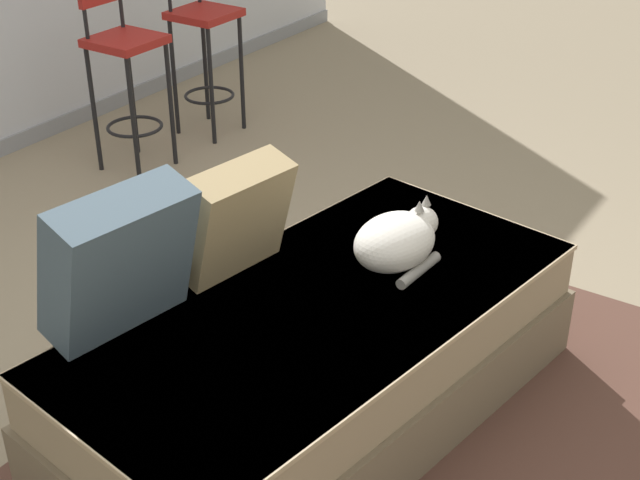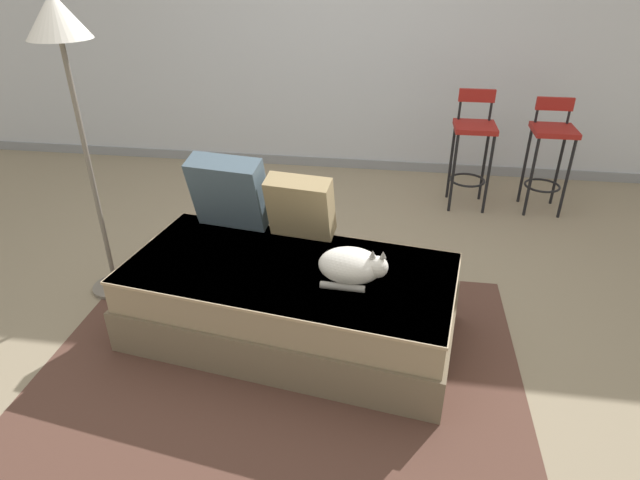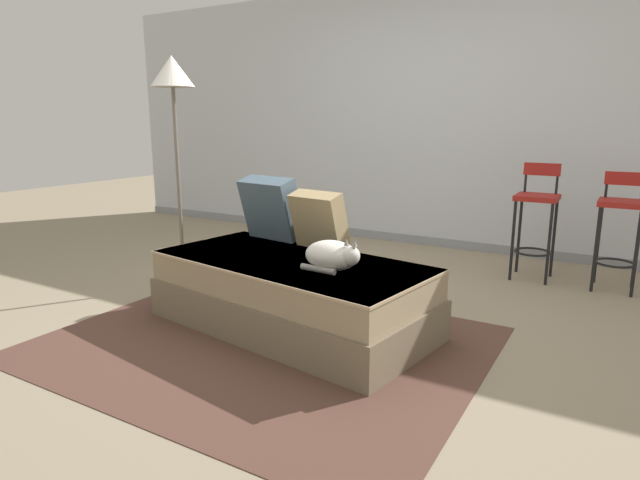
{
  "view_description": "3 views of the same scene",
  "coord_description": "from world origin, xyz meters",
  "px_view_note": "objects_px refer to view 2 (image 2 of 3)",
  "views": [
    {
      "loc": [
        -1.91,
        -1.67,
        1.95
      ],
      "look_at": [
        0.15,
        -0.3,
        0.56
      ],
      "focal_mm": 50.0,
      "sensor_mm": 36.0,
      "label": 1
    },
    {
      "loc": [
        0.51,
        -2.74,
        1.93
      ],
      "look_at": [
        0.15,
        -0.3,
        0.56
      ],
      "focal_mm": 30.0,
      "sensor_mm": 36.0,
      "label": 2
    },
    {
      "loc": [
        1.76,
        -3.05,
        1.28
      ],
      "look_at": [
        0.15,
        -0.3,
        0.56
      ],
      "focal_mm": 30.0,
      "sensor_mm": 36.0,
      "label": 3
    }
  ],
  "objects_px": {
    "couch": "(290,301)",
    "floor_lamp": "(63,49)",
    "cat": "(352,266)",
    "throw_pillow_middle": "(301,207)",
    "bar_stool_by_doorway": "(550,146)",
    "throw_pillow_corner": "(229,192)",
    "bar_stool_near_window": "(473,141)"
  },
  "relations": [
    {
      "from": "cat",
      "to": "throw_pillow_corner",
      "type": "bearing_deg",
      "value": 148.2
    },
    {
      "from": "throw_pillow_middle",
      "to": "couch",
      "type": "bearing_deg",
      "value": -91.05
    },
    {
      "from": "couch",
      "to": "floor_lamp",
      "type": "distance_m",
      "value": 1.74
    },
    {
      "from": "throw_pillow_middle",
      "to": "floor_lamp",
      "type": "bearing_deg",
      "value": -177.75
    },
    {
      "from": "couch",
      "to": "floor_lamp",
      "type": "height_order",
      "value": "floor_lamp"
    },
    {
      "from": "floor_lamp",
      "to": "bar_stool_by_doorway",
      "type": "bearing_deg",
      "value": 29.07
    },
    {
      "from": "throw_pillow_corner",
      "to": "floor_lamp",
      "type": "height_order",
      "value": "floor_lamp"
    },
    {
      "from": "bar_stool_near_window",
      "to": "floor_lamp",
      "type": "xyz_separation_m",
      "value": [
        -2.31,
        -1.62,
        0.91
      ]
    },
    {
      "from": "bar_stool_near_window",
      "to": "floor_lamp",
      "type": "bearing_deg",
      "value": -145.04
    },
    {
      "from": "throw_pillow_corner",
      "to": "bar_stool_by_doorway",
      "type": "distance_m",
      "value": 2.62
    },
    {
      "from": "throw_pillow_corner",
      "to": "bar_stool_near_window",
      "type": "bearing_deg",
      "value": 44.25
    },
    {
      "from": "cat",
      "to": "bar_stool_by_doorway",
      "type": "xyz_separation_m",
      "value": [
        1.37,
        1.98,
        0.02
      ]
    },
    {
      "from": "couch",
      "to": "throw_pillow_corner",
      "type": "distance_m",
      "value": 0.73
    },
    {
      "from": "throw_pillow_middle",
      "to": "bar_stool_near_window",
      "type": "distance_m",
      "value": 1.93
    },
    {
      "from": "throw_pillow_middle",
      "to": "cat",
      "type": "height_order",
      "value": "throw_pillow_middle"
    },
    {
      "from": "floor_lamp",
      "to": "cat",
      "type": "bearing_deg",
      "value": -13.26
    },
    {
      "from": "throw_pillow_middle",
      "to": "cat",
      "type": "distance_m",
      "value": 0.54
    },
    {
      "from": "throw_pillow_middle",
      "to": "floor_lamp",
      "type": "distance_m",
      "value": 1.46
    },
    {
      "from": "throw_pillow_corner",
      "to": "cat",
      "type": "relative_size",
      "value": 1.29
    },
    {
      "from": "throw_pillow_corner",
      "to": "bar_stool_near_window",
      "type": "xyz_separation_m",
      "value": [
        1.54,
        1.5,
        -0.12
      ]
    },
    {
      "from": "couch",
      "to": "throw_pillow_middle",
      "type": "relative_size",
      "value": 4.72
    },
    {
      "from": "couch",
      "to": "cat",
      "type": "height_order",
      "value": "cat"
    },
    {
      "from": "cat",
      "to": "floor_lamp",
      "type": "relative_size",
      "value": 0.21
    },
    {
      "from": "cat",
      "to": "bar_stool_near_window",
      "type": "distance_m",
      "value": 2.13
    },
    {
      "from": "throw_pillow_corner",
      "to": "throw_pillow_middle",
      "type": "relative_size",
      "value": 1.17
    },
    {
      "from": "couch",
      "to": "floor_lamp",
      "type": "xyz_separation_m",
      "value": [
        -1.2,
        0.28,
        1.24
      ]
    },
    {
      "from": "couch",
      "to": "throw_pillow_corner",
      "type": "bearing_deg",
      "value": 137.1
    },
    {
      "from": "throw_pillow_middle",
      "to": "bar_stool_by_doorway",
      "type": "height_order",
      "value": "bar_stool_by_doorway"
    },
    {
      "from": "bar_stool_by_doorway",
      "to": "floor_lamp",
      "type": "distance_m",
      "value": 3.45
    },
    {
      "from": "bar_stool_by_doorway",
      "to": "floor_lamp",
      "type": "height_order",
      "value": "floor_lamp"
    },
    {
      "from": "couch",
      "to": "bar_stool_by_doorway",
      "type": "relative_size",
      "value": 2.08
    },
    {
      "from": "couch",
      "to": "floor_lamp",
      "type": "relative_size",
      "value": 1.07
    }
  ]
}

